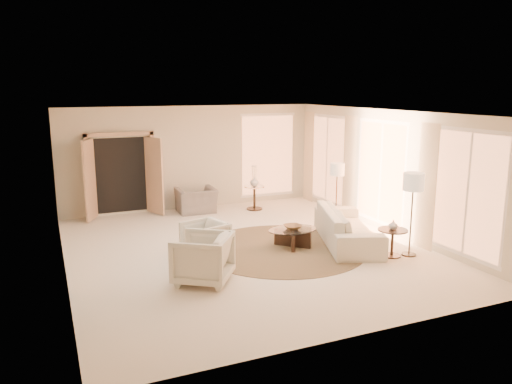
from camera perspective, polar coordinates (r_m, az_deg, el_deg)
name	(u,v)px	position (r m, az deg, el deg)	size (l,w,h in m)	color
room	(246,183)	(10.04, -1.20, 1.05)	(7.04, 8.04, 2.83)	#F0E3CC
windows_right	(383,173)	(11.84, 14.29, 2.11)	(0.10, 6.40, 2.40)	#FF9F66
window_back_corner	(268,155)	(14.53, 1.38, 4.23)	(1.70, 0.10, 2.40)	#FF9F66
curtains_right	(358,170)	(12.54, 11.62, 2.53)	(0.06, 5.20, 2.60)	beige
french_doors	(122,175)	(13.28, -15.11, 1.85)	(1.95, 0.66, 2.16)	tan
area_rug	(282,248)	(10.45, 2.99, -6.43)	(3.48, 3.48, 0.01)	#3C2C1A
sofa	(347,227)	(10.84, 10.40, -3.91)	(2.54, 0.99, 0.74)	beige
armchair_left	(205,237)	(9.91, -5.85, -5.17)	(0.76, 0.71, 0.78)	beige
armchair_right	(203,256)	(8.62, -6.12, -7.28)	(0.91, 0.85, 0.93)	beige
accent_chair	(196,196)	(13.37, -6.86, -0.49)	(1.01, 0.65, 0.88)	gray
coffee_table	(293,236)	(10.49, 4.20, -5.01)	(1.22, 1.22, 0.39)	black
end_table	(392,238)	(10.23, 15.33, -5.07)	(0.58, 0.58, 0.55)	black
side_table	(254,195)	(13.61, -0.18, -0.37)	(0.56, 0.56, 0.66)	black
floor_lamp_near	(337,172)	(12.41, 9.26, 2.27)	(0.35, 0.35, 1.46)	black
floor_lamp_far	(413,186)	(10.14, 17.54, 0.71)	(0.40, 0.40, 1.67)	black
bowl	(293,227)	(10.44, 4.22, -4.01)	(0.36, 0.36, 0.09)	brown
end_vase	(393,225)	(10.15, 15.41, -3.64)	(0.18, 0.18, 0.19)	silver
side_vase	(254,181)	(13.54, -0.18, 1.23)	(0.25, 0.25, 0.26)	silver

